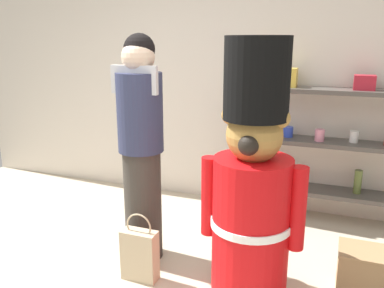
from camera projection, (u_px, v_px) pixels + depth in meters
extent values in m
cube|color=silver|center=(233.00, 79.00, 4.07)|extent=(6.40, 0.12, 2.60)
cube|color=#4C4742|center=(238.00, 136.00, 3.80)|extent=(0.05, 0.05, 1.60)
cube|color=#4C4742|center=(246.00, 129.00, 4.07)|extent=(0.05, 0.05, 1.60)
cube|color=#4C4742|center=(315.00, 190.00, 3.82)|extent=(1.47, 0.30, 0.04)
cube|color=#4C4742|center=(319.00, 142.00, 3.69)|extent=(1.47, 0.30, 0.04)
cube|color=#4C4742|center=(324.00, 91.00, 3.57)|extent=(1.47, 0.30, 0.04)
cylinder|color=navy|center=(257.00, 131.00, 3.88)|extent=(0.10, 0.10, 0.08)
cylinder|color=blue|center=(288.00, 132.00, 3.80)|extent=(0.09, 0.09, 0.10)
cylinder|color=pink|center=(320.00, 135.00, 3.64)|extent=(0.09, 0.09, 0.11)
cylinder|color=white|center=(354.00, 137.00, 3.59)|extent=(0.08, 0.08, 0.10)
cylinder|color=navy|center=(277.00, 175.00, 3.89)|extent=(0.06, 0.06, 0.19)
cylinder|color=#596B33|center=(358.00, 182.00, 3.67)|extent=(0.07, 0.07, 0.22)
cube|color=gold|center=(287.00, 77.00, 3.66)|extent=(0.18, 0.14, 0.17)
cube|color=#B21E2D|center=(364.00, 83.00, 3.44)|extent=(0.18, 0.14, 0.13)
cylinder|color=red|center=(251.00, 230.00, 2.59)|extent=(0.50, 0.50, 0.98)
cylinder|color=white|center=(251.00, 222.00, 2.58)|extent=(0.52, 0.52, 0.05)
sphere|color=#A57A3B|center=(254.00, 135.00, 2.43)|extent=(0.35, 0.35, 0.35)
sphere|color=#A57A3B|center=(231.00, 115.00, 2.45)|extent=(0.12, 0.12, 0.12)
sphere|color=#A57A3B|center=(280.00, 118.00, 2.35)|extent=(0.12, 0.12, 0.12)
cylinder|color=black|center=(257.00, 78.00, 2.34)|extent=(0.39, 0.39, 0.49)
cylinder|color=red|center=(209.00, 196.00, 2.64)|extent=(0.11, 0.11, 0.54)
cylinder|color=red|center=(297.00, 208.00, 2.45)|extent=(0.11, 0.11, 0.54)
sphere|color=black|center=(248.00, 145.00, 2.30)|extent=(0.12, 0.12, 0.12)
cylinder|color=#38332D|center=(143.00, 205.00, 3.11)|extent=(0.29, 0.29, 0.88)
cylinder|color=#2D3351|center=(140.00, 113.00, 2.92)|extent=(0.34, 0.34, 0.58)
sphere|color=beige|center=(138.00, 57.00, 2.82)|extent=(0.24, 0.24, 0.24)
cube|color=silver|center=(134.00, 80.00, 2.79)|extent=(0.36, 0.04, 0.20)
sphere|color=black|center=(139.00, 49.00, 2.82)|extent=(0.23, 0.23, 0.23)
cube|color=#C1AD89|center=(140.00, 255.00, 2.86)|extent=(0.26, 0.12, 0.37)
torus|color=#C1AD89|center=(139.00, 226.00, 2.80)|extent=(0.19, 0.01, 0.19)
cube|color=#9E7A51|center=(363.00, 273.00, 2.70)|extent=(0.33, 0.28, 0.31)
cube|color=#9E7A51|center=(366.00, 252.00, 2.66)|extent=(0.34, 0.29, 0.02)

